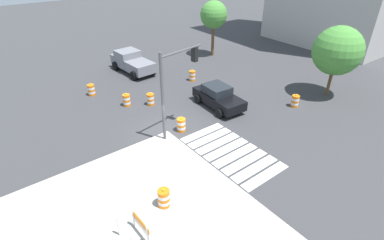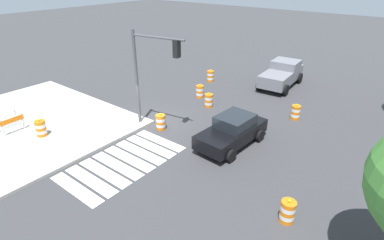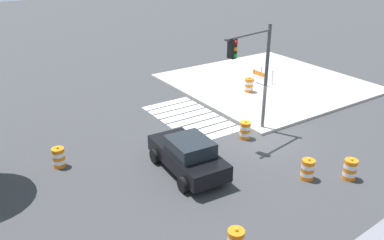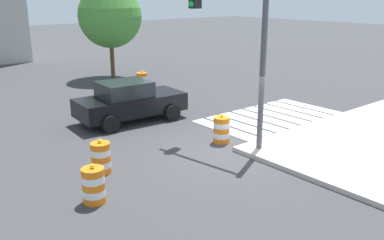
% 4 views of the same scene
% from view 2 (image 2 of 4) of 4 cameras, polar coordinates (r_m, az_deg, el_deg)
% --- Properties ---
extents(ground_plane, '(120.00, 120.00, 0.00)m').
position_cam_2_polar(ground_plane, '(19.01, -7.01, -0.53)').
color(ground_plane, '#38383A').
extents(sidewalk_corner, '(12.00, 12.00, 0.15)m').
position_cam_2_polar(sidewalk_corner, '(20.91, -30.94, -1.53)').
color(sidewalk_corner, '#ADA89E').
rests_on(sidewalk_corner, ground).
extents(crosswalk_stripes, '(5.85, 3.20, 0.02)m').
position_cam_2_polar(crosswalk_stripes, '(15.55, -12.65, -7.60)').
color(crosswalk_stripes, silver).
rests_on(crosswalk_stripes, ground).
extents(sports_car, '(4.41, 2.36, 1.63)m').
position_cam_2_polar(sports_car, '(16.39, 7.50, -1.98)').
color(sports_car, black).
rests_on(sports_car, ground).
extents(pickup_truck, '(5.26, 2.61, 1.92)m').
position_cam_2_polar(pickup_truck, '(25.83, 16.46, 8.25)').
color(pickup_truck, slate).
rests_on(pickup_truck, ground).
extents(traffic_barrel_near_corner, '(0.56, 0.56, 1.02)m').
position_cam_2_polar(traffic_barrel_near_corner, '(20.97, 3.12, 3.66)').
color(traffic_barrel_near_corner, orange).
rests_on(traffic_barrel_near_corner, ground).
extents(traffic_barrel_crosswalk_end, '(0.56, 0.56, 1.02)m').
position_cam_2_polar(traffic_barrel_crosswalk_end, '(20.25, 18.69, 1.37)').
color(traffic_barrel_crosswalk_end, orange).
rests_on(traffic_barrel_crosswalk_end, ground).
extents(traffic_barrel_median_near, '(0.56, 0.56, 1.02)m').
position_cam_2_polar(traffic_barrel_median_near, '(18.05, -5.84, -0.37)').
color(traffic_barrel_median_near, orange).
rests_on(traffic_barrel_median_near, ground).
extents(traffic_barrel_median_far, '(0.56, 0.56, 1.02)m').
position_cam_2_polar(traffic_barrel_median_far, '(22.54, 1.45, 5.34)').
color(traffic_barrel_median_far, orange).
rests_on(traffic_barrel_median_far, ground).
extents(traffic_barrel_far_curb, '(0.56, 0.56, 1.02)m').
position_cam_2_polar(traffic_barrel_far_curb, '(12.37, 17.33, -15.90)').
color(traffic_barrel_far_curb, orange).
rests_on(traffic_barrel_far_curb, ground).
extents(traffic_barrel_lane_center, '(0.56, 0.56, 1.02)m').
position_cam_2_polar(traffic_barrel_lane_center, '(25.92, 3.44, 8.15)').
color(traffic_barrel_lane_center, orange).
rests_on(traffic_barrel_lane_center, ground).
extents(traffic_barrel_on_sidewalk, '(0.56, 0.56, 1.02)m').
position_cam_2_polar(traffic_barrel_on_sidewalk, '(18.90, -26.27, -1.37)').
color(traffic_barrel_on_sidewalk, orange).
rests_on(traffic_barrel_on_sidewalk, sidewalk_corner).
extents(construction_barricade, '(1.30, 0.82, 1.00)m').
position_cam_2_polar(construction_barricade, '(20.12, -30.55, -0.37)').
color(construction_barricade, silver).
rests_on(construction_barricade, sidewalk_corner).
extents(traffic_light_pole, '(0.84, 3.25, 5.50)m').
position_cam_2_polar(traffic_light_pole, '(16.98, -7.42, 10.34)').
color(traffic_light_pole, '#4C4C51').
rests_on(traffic_light_pole, sidewalk_corner).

